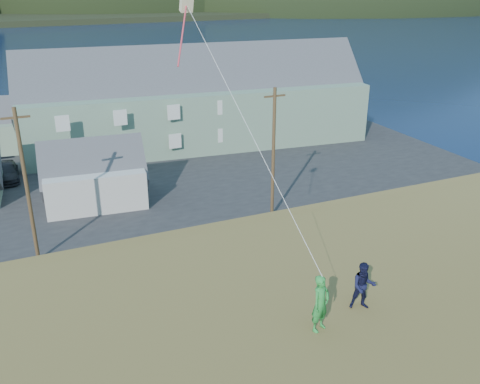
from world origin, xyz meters
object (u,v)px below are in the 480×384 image
(kite_flyer_green, at_px, (321,303))
(shed_white, at_px, (94,175))
(lodge, at_px, (196,99))
(kite_flyer_navy, at_px, (363,286))

(kite_flyer_green, bearing_deg, shed_white, 72.05)
(shed_white, height_order, kite_flyer_green, kite_flyer_green)
(lodge, relative_size, kite_flyer_green, 20.24)
(shed_white, xyz_separation_m, kite_flyer_green, (2.14, -29.11, 5.66))
(lodge, height_order, shed_white, lodge)
(lodge, distance_m, kite_flyer_green, 42.75)
(kite_flyer_green, distance_m, kite_flyer_navy, 1.85)
(kite_flyer_navy, bearing_deg, lodge, 101.72)
(kite_flyer_green, height_order, kite_flyer_navy, kite_flyer_green)
(lodge, height_order, kite_flyer_navy, lodge)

